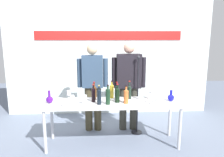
{
  "coord_description": "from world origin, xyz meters",
  "views": [
    {
      "loc": [
        -0.19,
        -3.34,
        1.79
      ],
      "look_at": [
        0.0,
        0.15,
        1.1
      ],
      "focal_mm": 34.11,
      "sensor_mm": 36.0,
      "label": 1
    }
  ],
  "objects_px": {
    "wine_bottle_7": "(117,92)",
    "wine_glass_right_5": "(156,96)",
    "wine_bottle_0": "(117,94)",
    "decanter_blue_right": "(171,97)",
    "microphone_stand": "(137,108)",
    "wine_bottle_6": "(108,96)",
    "wine_glass_right_2": "(141,93)",
    "wine_glass_right_1": "(152,93)",
    "wine_glass_left_3": "(69,93)",
    "wine_glass_right_4": "(157,100)",
    "display_table": "(112,106)",
    "wine_bottle_3": "(94,92)",
    "wine_bottle_4": "(126,96)",
    "wine_glass_left_1": "(85,98)",
    "wine_glass_right_3": "(150,93)",
    "wine_bottle_1": "(112,90)",
    "presenter_left": "(93,82)",
    "wine_bottle_8": "(99,96)",
    "wine_bottle_5": "(129,91)",
    "wine_glass_left_2": "(64,102)",
    "decanter_blue_left": "(50,99)",
    "wine_bottle_2": "(93,94)",
    "wine_glass_left_0": "(72,98)",
    "presenter_right": "(129,80)",
    "wine_glass_right_0": "(149,97)"
  },
  "relations": [
    {
      "from": "wine_glass_left_1",
      "to": "wine_bottle_8",
      "type": "bearing_deg",
      "value": -0.78
    },
    {
      "from": "wine_bottle_7",
      "to": "wine_glass_right_5",
      "type": "height_order",
      "value": "wine_bottle_7"
    },
    {
      "from": "decanter_blue_left",
      "to": "wine_glass_left_3",
      "type": "relative_size",
      "value": 1.26
    },
    {
      "from": "wine_bottle_0",
      "to": "wine_glass_right_5",
      "type": "height_order",
      "value": "wine_bottle_0"
    },
    {
      "from": "wine_glass_right_0",
      "to": "wine_bottle_0",
      "type": "bearing_deg",
      "value": 173.33
    },
    {
      "from": "wine_bottle_0",
      "to": "wine_bottle_7",
      "type": "height_order",
      "value": "same"
    },
    {
      "from": "wine_bottle_6",
      "to": "wine_glass_right_3",
      "type": "distance_m",
      "value": 0.8
    },
    {
      "from": "decanter_blue_right",
      "to": "wine_bottle_4",
      "type": "xyz_separation_m",
      "value": [
        -0.76,
        -0.09,
        0.06
      ]
    },
    {
      "from": "wine_glass_left_1",
      "to": "wine_glass_right_4",
      "type": "xyz_separation_m",
      "value": [
        1.11,
        -0.13,
        -0.02
      ]
    },
    {
      "from": "wine_glass_right_5",
      "to": "wine_bottle_5",
      "type": "bearing_deg",
      "value": 147.52
    },
    {
      "from": "decanter_blue_left",
      "to": "wine_glass_left_0",
      "type": "relative_size",
      "value": 1.32
    },
    {
      "from": "wine_bottle_2",
      "to": "wine_glass_left_2",
      "type": "xyz_separation_m",
      "value": [
        -0.43,
        -0.25,
        -0.04
      ]
    },
    {
      "from": "decanter_blue_right",
      "to": "wine_bottle_5",
      "type": "relative_size",
      "value": 0.59
    },
    {
      "from": "decanter_blue_right",
      "to": "wine_glass_right_3",
      "type": "distance_m",
      "value": 0.35
    },
    {
      "from": "microphone_stand",
      "to": "wine_bottle_4",
      "type": "bearing_deg",
      "value": -119.8
    },
    {
      "from": "decanter_blue_right",
      "to": "wine_bottle_1",
      "type": "distance_m",
      "value": 1.0
    },
    {
      "from": "wine_bottle_6",
      "to": "wine_glass_right_2",
      "type": "bearing_deg",
      "value": 21.32
    },
    {
      "from": "wine_bottle_1",
      "to": "wine_bottle_6",
      "type": "relative_size",
      "value": 0.96
    },
    {
      "from": "wine_glass_right_4",
      "to": "wine_glass_right_5",
      "type": "bearing_deg",
      "value": 82.06
    },
    {
      "from": "wine_bottle_8",
      "to": "wine_glass_right_3",
      "type": "bearing_deg",
      "value": 18.02
    },
    {
      "from": "decanter_blue_right",
      "to": "wine_glass_right_1",
      "type": "distance_m",
      "value": 0.31
    },
    {
      "from": "wine_glass_right_2",
      "to": "microphone_stand",
      "type": "height_order",
      "value": "microphone_stand"
    },
    {
      "from": "wine_glass_left_1",
      "to": "microphone_stand",
      "type": "distance_m",
      "value": 1.12
    },
    {
      "from": "display_table",
      "to": "decanter_blue_right",
      "type": "xyz_separation_m",
      "value": [
        0.97,
        0.0,
        0.13
      ]
    },
    {
      "from": "presenter_right",
      "to": "wine_bottle_4",
      "type": "xyz_separation_m",
      "value": [
        -0.13,
        -0.66,
        -0.12
      ]
    },
    {
      "from": "wine_bottle_3",
      "to": "wine_glass_left_3",
      "type": "relative_size",
      "value": 1.87
    },
    {
      "from": "presenter_left",
      "to": "wine_glass_right_3",
      "type": "xyz_separation_m",
      "value": [
        1.0,
        -0.41,
        -0.12
      ]
    },
    {
      "from": "wine_bottle_0",
      "to": "display_table",
      "type": "bearing_deg",
      "value": 163.53
    },
    {
      "from": "wine_bottle_7",
      "to": "wine_glass_right_2",
      "type": "bearing_deg",
      "value": -1.95
    },
    {
      "from": "wine_bottle_1",
      "to": "wine_bottle_2",
      "type": "distance_m",
      "value": 0.38
    },
    {
      "from": "wine_glass_right_1",
      "to": "wine_glass_right_3",
      "type": "height_order",
      "value": "wine_glass_right_1"
    },
    {
      "from": "wine_glass_right_3",
      "to": "wine_glass_right_4",
      "type": "relative_size",
      "value": 0.98
    },
    {
      "from": "wine_bottle_5",
      "to": "wine_glass_right_2",
      "type": "xyz_separation_m",
      "value": [
        0.2,
        -0.06,
        -0.02
      ]
    },
    {
      "from": "decanter_blue_right",
      "to": "wine_glass_right_5",
      "type": "xyz_separation_m",
      "value": [
        -0.28,
        -0.09,
        0.04
      ]
    },
    {
      "from": "wine_bottle_4",
      "to": "wine_glass_left_3",
      "type": "distance_m",
      "value": 0.97
    },
    {
      "from": "decanter_blue_right",
      "to": "microphone_stand",
      "type": "bearing_deg",
      "value": 141.45
    },
    {
      "from": "wine_glass_left_3",
      "to": "wine_glass_right_4",
      "type": "distance_m",
      "value": 1.46
    },
    {
      "from": "decanter_blue_right",
      "to": "wine_bottle_4",
      "type": "distance_m",
      "value": 0.77
    },
    {
      "from": "wine_glass_right_1",
      "to": "wine_glass_right_5",
      "type": "height_order",
      "value": "wine_glass_right_1"
    },
    {
      "from": "wine_bottle_3",
      "to": "wine_glass_right_2",
      "type": "bearing_deg",
      "value": -3.98
    },
    {
      "from": "display_table",
      "to": "decanter_blue_left",
      "type": "height_order",
      "value": "decanter_blue_left"
    },
    {
      "from": "wine_glass_left_2",
      "to": "wine_glass_right_3",
      "type": "xyz_separation_m",
      "value": [
        1.4,
        0.4,
        0.0
      ]
    },
    {
      "from": "presenter_left",
      "to": "wine_glass_right_2",
      "type": "relative_size",
      "value": 11.35
    },
    {
      "from": "wine_glass_left_1",
      "to": "wine_glass_right_4",
      "type": "relative_size",
      "value": 1.18
    },
    {
      "from": "wine_bottle_1",
      "to": "wine_bottle_5",
      "type": "distance_m",
      "value": 0.31
    },
    {
      "from": "wine_glass_left_0",
      "to": "wine_glass_right_3",
      "type": "distance_m",
      "value": 1.33
    },
    {
      "from": "decanter_blue_left",
      "to": "wine_glass_right_3",
      "type": "distance_m",
      "value": 1.68
    },
    {
      "from": "display_table",
      "to": "wine_glass_right_5",
      "type": "bearing_deg",
      "value": -6.75
    },
    {
      "from": "decanter_blue_right",
      "to": "wine_bottle_6",
      "type": "height_order",
      "value": "wine_bottle_6"
    },
    {
      "from": "decanter_blue_right",
      "to": "wine_glass_left_3",
      "type": "relative_size",
      "value": 1.13
    }
  ]
}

